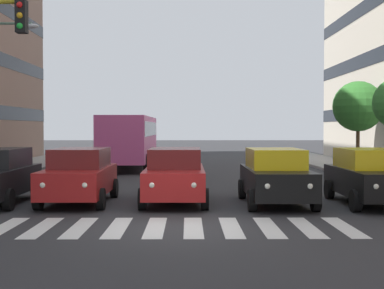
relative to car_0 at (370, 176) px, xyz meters
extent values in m
plane|color=#2D2D30|center=(5.93, 3.85, -0.89)|extent=(180.00, 180.00, 0.00)
cube|color=silver|center=(1.88, 3.85, -0.88)|extent=(0.45, 2.80, 0.01)
cube|color=silver|center=(2.78, 3.85, -0.88)|extent=(0.45, 2.80, 0.01)
cube|color=silver|center=(3.68, 3.85, -0.88)|extent=(0.45, 2.80, 0.01)
cube|color=silver|center=(4.58, 3.85, -0.88)|extent=(0.45, 2.80, 0.01)
cube|color=silver|center=(5.48, 3.85, -0.88)|extent=(0.45, 2.80, 0.01)
cube|color=silver|center=(6.38, 3.85, -0.88)|extent=(0.45, 2.80, 0.01)
cube|color=silver|center=(7.28, 3.85, -0.88)|extent=(0.45, 2.80, 0.01)
cube|color=silver|center=(8.18, 3.85, -0.88)|extent=(0.45, 2.80, 0.01)
cube|color=silver|center=(9.08, 3.85, -0.88)|extent=(0.45, 2.80, 0.01)
cube|color=silver|center=(9.98, 3.85, -0.88)|extent=(0.45, 2.80, 0.01)
cube|color=black|center=(0.00, 0.05, -0.17)|extent=(1.80, 4.40, 0.80)
cube|color=yellow|center=(0.00, -0.15, 0.53)|extent=(1.58, 2.46, 0.60)
cylinder|color=black|center=(0.90, 1.50, -0.57)|extent=(0.22, 0.64, 0.64)
cylinder|color=black|center=(-0.90, -1.40, -0.57)|extent=(0.22, 0.64, 0.64)
cylinder|color=black|center=(0.90, -1.40, -0.57)|extent=(0.22, 0.64, 0.64)
sphere|color=white|center=(0.58, 2.20, -0.09)|extent=(0.18, 0.18, 0.18)
cube|color=black|center=(2.90, -0.05, -0.17)|extent=(1.80, 4.40, 0.80)
cube|color=yellow|center=(2.90, -0.25, 0.53)|extent=(1.58, 2.46, 0.60)
cylinder|color=black|center=(2.00, 1.40, -0.57)|extent=(0.22, 0.64, 0.64)
cylinder|color=black|center=(3.80, 1.40, -0.57)|extent=(0.22, 0.64, 0.64)
cylinder|color=black|center=(2.00, -1.50, -0.57)|extent=(0.22, 0.64, 0.64)
cylinder|color=black|center=(3.80, -1.50, -0.57)|extent=(0.22, 0.64, 0.64)
sphere|color=white|center=(2.32, 2.10, -0.09)|extent=(0.18, 0.18, 0.18)
sphere|color=white|center=(3.47, 2.10, -0.09)|extent=(0.18, 0.18, 0.18)
cube|color=maroon|center=(6.02, -0.35, -0.17)|extent=(1.80, 4.40, 0.80)
cube|color=maroon|center=(6.02, -0.55, 0.53)|extent=(1.58, 2.46, 0.60)
cylinder|color=black|center=(5.12, 1.10, -0.57)|extent=(0.22, 0.64, 0.64)
cylinder|color=black|center=(6.92, 1.10, -0.57)|extent=(0.22, 0.64, 0.64)
cylinder|color=black|center=(5.12, -1.80, -0.57)|extent=(0.22, 0.64, 0.64)
cylinder|color=black|center=(6.92, -1.80, -0.57)|extent=(0.22, 0.64, 0.64)
sphere|color=white|center=(5.45, 1.80, -0.09)|extent=(0.18, 0.18, 0.18)
sphere|color=white|center=(6.60, 1.80, -0.09)|extent=(0.18, 0.18, 0.18)
cube|color=maroon|center=(9.02, -0.37, -0.17)|extent=(1.80, 4.40, 0.80)
cube|color=maroon|center=(9.02, -0.57, 0.53)|extent=(1.58, 2.46, 0.60)
cylinder|color=black|center=(8.12, 1.08, -0.57)|extent=(0.22, 0.64, 0.64)
cylinder|color=black|center=(9.92, 1.08, -0.57)|extent=(0.22, 0.64, 0.64)
cylinder|color=black|center=(8.12, -1.82, -0.57)|extent=(0.22, 0.64, 0.64)
cylinder|color=black|center=(9.92, -1.82, -0.57)|extent=(0.22, 0.64, 0.64)
sphere|color=white|center=(8.44, 1.78, -0.09)|extent=(0.18, 0.18, 0.18)
sphere|color=white|center=(9.59, 1.78, -0.09)|extent=(0.18, 0.18, 0.18)
cylinder|color=black|center=(10.74, 1.19, -0.57)|extent=(0.22, 0.64, 0.64)
cylinder|color=black|center=(10.74, -1.72, -0.57)|extent=(0.22, 0.64, 0.64)
cube|color=#DB5193|center=(9.02, -15.66, 0.86)|extent=(2.50, 10.50, 2.50)
cube|color=black|center=(9.02, -15.66, 1.41)|extent=(2.52, 9.87, 0.80)
cylinder|color=black|center=(7.77, -11.99, -0.39)|extent=(0.28, 1.00, 1.00)
cylinder|color=black|center=(10.27, -11.99, -0.39)|extent=(0.28, 1.00, 1.00)
cylinder|color=black|center=(7.77, -18.81, -0.39)|extent=(0.28, 1.00, 1.00)
cylinder|color=black|center=(10.27, -18.81, -0.39)|extent=(0.28, 1.00, 1.00)
cube|color=black|center=(9.47, 4.03, 4.06)|extent=(0.24, 0.28, 0.76)
sphere|color=red|center=(9.47, 4.18, 4.30)|extent=(0.14, 0.14, 0.14)
sphere|color=orange|center=(9.47, 4.18, 4.06)|extent=(0.14, 0.14, 0.14)
sphere|color=green|center=(9.47, 4.18, 3.82)|extent=(0.14, 0.14, 0.14)
cylinder|color=#4C6B56|center=(13.11, -5.60, 5.69)|extent=(2.38, 0.10, 0.10)
ellipsoid|color=#B7BCC1|center=(11.92, -5.60, 5.59)|extent=(0.56, 0.28, 0.20)
cylinder|color=#513823|center=(-3.69, -13.28, 0.54)|extent=(0.20, 0.20, 2.56)
sphere|color=#2D6B28|center=(-3.69, -13.28, 2.65)|extent=(2.75, 2.75, 2.75)
camera|label=1|loc=(5.61, 17.01, 1.50)|focal=52.01mm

